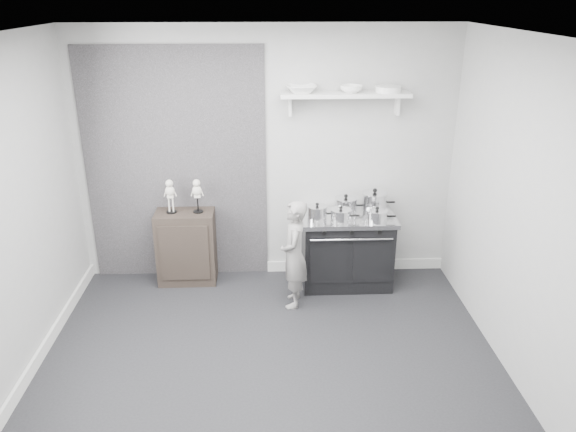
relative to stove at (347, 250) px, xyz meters
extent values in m
plane|color=black|center=(-0.85, -1.48, -0.40)|extent=(4.00, 4.00, 0.00)
cube|color=#A0A09D|center=(-0.85, 0.32, 0.95)|extent=(4.00, 0.02, 2.70)
cube|color=#A0A09D|center=(-0.85, -3.28, 0.95)|extent=(4.00, 0.02, 2.70)
cube|color=#A0A09D|center=(-2.85, -1.48, 0.95)|extent=(0.02, 3.60, 2.70)
cube|color=#A0A09D|center=(1.15, -1.48, 0.95)|extent=(0.02, 3.60, 2.70)
cube|color=silver|center=(-0.85, -1.48, 2.30)|extent=(4.00, 3.60, 0.02)
cube|color=black|center=(-1.80, 0.31, 0.85)|extent=(1.90, 0.02, 2.50)
cube|color=silver|center=(0.15, 0.30, -0.34)|extent=(2.00, 0.03, 0.12)
cube|color=silver|center=(-2.83, -1.48, -0.34)|extent=(0.03, 3.60, 0.12)
cube|color=silver|center=(-0.05, 0.19, 1.62)|extent=(1.30, 0.26, 0.04)
cube|color=silver|center=(-0.60, 0.26, 1.50)|extent=(0.03, 0.12, 0.20)
cube|color=silver|center=(0.50, 0.26, 1.50)|extent=(0.03, 0.12, 0.20)
cube|color=black|center=(0.00, 0.00, -0.03)|extent=(0.93, 0.56, 0.75)
cube|color=silver|center=(0.00, 0.00, 0.37)|extent=(0.99, 0.60, 0.05)
cube|color=black|center=(-0.22, -0.28, -0.01)|extent=(0.39, 0.02, 0.48)
cube|color=black|center=(0.22, -0.28, -0.01)|extent=(0.39, 0.02, 0.48)
cylinder|color=silver|center=(0.00, -0.30, 0.25)|extent=(0.84, 0.02, 0.02)
cylinder|color=black|center=(-0.28, -0.29, 0.33)|extent=(0.04, 0.03, 0.04)
cylinder|color=black|center=(0.00, -0.29, 0.33)|extent=(0.04, 0.03, 0.04)
cylinder|color=black|center=(0.28, -0.29, 0.33)|extent=(0.04, 0.03, 0.04)
cube|color=black|center=(-1.73, 0.13, 0.00)|extent=(0.62, 0.36, 0.81)
imported|color=gray|center=(-0.59, -0.42, 0.16)|extent=(0.30, 0.43, 1.12)
cylinder|color=silver|center=(-0.34, -0.11, 0.46)|extent=(0.20, 0.20, 0.14)
cylinder|color=silver|center=(-0.34, -0.11, 0.54)|extent=(0.20, 0.20, 0.01)
sphere|color=black|center=(-0.34, -0.11, 0.57)|extent=(0.04, 0.04, 0.04)
cylinder|color=black|center=(-0.20, -0.11, 0.46)|extent=(0.10, 0.02, 0.02)
cylinder|color=silver|center=(-0.01, 0.11, 0.46)|extent=(0.23, 0.23, 0.14)
cylinder|color=silver|center=(-0.01, 0.11, 0.54)|extent=(0.24, 0.24, 0.01)
sphere|color=black|center=(-0.01, 0.11, 0.57)|extent=(0.04, 0.04, 0.04)
cylinder|color=black|center=(0.14, 0.11, 0.46)|extent=(0.10, 0.02, 0.02)
cylinder|color=silver|center=(0.29, 0.13, 0.49)|extent=(0.26, 0.26, 0.19)
cylinder|color=silver|center=(0.29, 0.13, 0.59)|extent=(0.27, 0.27, 0.01)
sphere|color=black|center=(0.29, 0.13, 0.62)|extent=(0.05, 0.05, 0.05)
cylinder|color=black|center=(0.47, 0.13, 0.49)|extent=(0.10, 0.02, 0.02)
cylinder|color=silver|center=(0.27, -0.17, 0.45)|extent=(0.21, 0.21, 0.11)
cylinder|color=silver|center=(0.27, -0.17, 0.51)|extent=(0.22, 0.22, 0.01)
sphere|color=black|center=(0.27, -0.17, 0.54)|extent=(0.04, 0.04, 0.04)
cylinder|color=black|center=(0.41, -0.17, 0.45)|extent=(0.10, 0.02, 0.02)
cylinder|color=silver|center=(-0.10, -0.15, 0.45)|extent=(0.21, 0.21, 0.11)
cylinder|color=silver|center=(-0.10, -0.15, 0.51)|extent=(0.21, 0.21, 0.01)
sphere|color=black|center=(-0.10, -0.15, 0.54)|extent=(0.04, 0.04, 0.04)
cylinder|color=black|center=(0.04, -0.15, 0.45)|extent=(0.10, 0.02, 0.02)
imported|color=white|center=(-0.49, 0.19, 1.68)|extent=(0.31, 0.31, 0.08)
imported|color=white|center=(0.01, 0.19, 1.68)|extent=(0.23, 0.23, 0.07)
cylinder|color=white|center=(0.38, 0.19, 1.67)|extent=(0.26, 0.26, 0.06)
camera|label=1|loc=(-0.86, -5.42, 2.58)|focal=35.00mm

